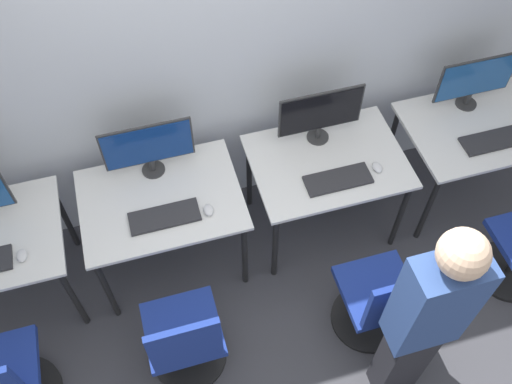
{
  "coord_description": "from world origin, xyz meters",
  "views": [
    {
      "loc": [
        -0.55,
        -1.76,
        3.62
      ],
      "look_at": [
        0.0,
        0.15,
        0.89
      ],
      "focal_mm": 40.0,
      "sensor_mm": 36.0,
      "label": 1
    }
  ],
  "objects_px": {
    "monitor_right": "(321,114)",
    "mouse_right": "(377,167)",
    "monitor_left": "(148,147)",
    "monitor_far_right": "(476,80)",
    "person_right": "(425,320)",
    "office_chair_right": "(379,302)",
    "keyboard_right": "(338,180)",
    "office_chair_left": "(186,342)",
    "mouse_far_left": "(22,255)",
    "mouse_left": "(209,210)",
    "keyboard_left": "(165,217)",
    "keyboard_far_right": "(492,141)"
  },
  "relations": [
    {
      "from": "monitor_right",
      "to": "mouse_right",
      "type": "height_order",
      "value": "monitor_right"
    },
    {
      "from": "monitor_left",
      "to": "mouse_right",
      "type": "height_order",
      "value": "monitor_left"
    },
    {
      "from": "mouse_left",
      "to": "office_chair_left",
      "type": "bearing_deg",
      "value": -116.63
    },
    {
      "from": "monitor_right",
      "to": "keyboard_right",
      "type": "xyz_separation_m",
      "value": [
        0.0,
        -0.38,
        -0.22
      ]
    },
    {
      "from": "keyboard_left",
      "to": "monitor_right",
      "type": "height_order",
      "value": "monitor_right"
    },
    {
      "from": "mouse_right",
      "to": "person_right",
      "type": "relative_size",
      "value": 0.05
    },
    {
      "from": "keyboard_right",
      "to": "mouse_right",
      "type": "distance_m",
      "value": 0.28
    },
    {
      "from": "monitor_left",
      "to": "person_right",
      "type": "distance_m",
      "value": 1.87
    },
    {
      "from": "monitor_right",
      "to": "keyboard_right",
      "type": "distance_m",
      "value": 0.44
    },
    {
      "from": "monitor_right",
      "to": "keyboard_far_right",
      "type": "xyz_separation_m",
      "value": [
        1.11,
        -0.36,
        -0.22
      ]
    },
    {
      "from": "office_chair_right",
      "to": "monitor_far_right",
      "type": "relative_size",
      "value": 1.61
    },
    {
      "from": "keyboard_right",
      "to": "person_right",
      "type": "xyz_separation_m",
      "value": [
        0.03,
        -1.08,
        0.19
      ]
    },
    {
      "from": "keyboard_left",
      "to": "monitor_far_right",
      "type": "bearing_deg",
      "value": 9.17
    },
    {
      "from": "monitor_right",
      "to": "mouse_right",
      "type": "bearing_deg",
      "value": -52.64
    },
    {
      "from": "mouse_right",
      "to": "keyboard_far_right",
      "type": "relative_size",
      "value": 0.21
    },
    {
      "from": "keyboard_right",
      "to": "monitor_left",
      "type": "bearing_deg",
      "value": 159.74
    },
    {
      "from": "mouse_far_left",
      "to": "keyboard_left",
      "type": "distance_m",
      "value": 0.84
    },
    {
      "from": "office_chair_left",
      "to": "person_right",
      "type": "xyz_separation_m",
      "value": [
        1.18,
        -0.45,
        0.56
      ]
    },
    {
      "from": "keyboard_right",
      "to": "mouse_left",
      "type": "bearing_deg",
      "value": -179.83
    },
    {
      "from": "keyboard_right",
      "to": "mouse_right",
      "type": "height_order",
      "value": "mouse_right"
    },
    {
      "from": "monitor_right",
      "to": "mouse_far_left",
      "type": "bearing_deg",
      "value": -168.59
    },
    {
      "from": "mouse_left",
      "to": "office_chair_right",
      "type": "distance_m",
      "value": 1.2
    },
    {
      "from": "mouse_right",
      "to": "keyboard_right",
      "type": "bearing_deg",
      "value": -176.05
    },
    {
      "from": "keyboard_right",
      "to": "person_right",
      "type": "height_order",
      "value": "person_right"
    },
    {
      "from": "mouse_left",
      "to": "person_right",
      "type": "height_order",
      "value": "person_right"
    },
    {
      "from": "monitor_left",
      "to": "keyboard_far_right",
      "type": "bearing_deg",
      "value": -9.96
    },
    {
      "from": "keyboard_left",
      "to": "office_chair_left",
      "type": "relative_size",
      "value": 0.47
    },
    {
      "from": "keyboard_left",
      "to": "office_chair_right",
      "type": "relative_size",
      "value": 0.47
    },
    {
      "from": "office_chair_left",
      "to": "person_right",
      "type": "height_order",
      "value": "person_right"
    },
    {
      "from": "keyboard_left",
      "to": "person_right",
      "type": "bearing_deg",
      "value": -44.14
    },
    {
      "from": "keyboard_left",
      "to": "office_chair_right",
      "type": "bearing_deg",
      "value": -32.54
    },
    {
      "from": "office_chair_left",
      "to": "mouse_right",
      "type": "distance_m",
      "value": 1.61
    },
    {
      "from": "monitor_right",
      "to": "office_chair_right",
      "type": "relative_size",
      "value": 0.62
    },
    {
      "from": "office_chair_left",
      "to": "mouse_far_left",
      "type": "bearing_deg",
      "value": 142.24
    },
    {
      "from": "person_right",
      "to": "monitor_right",
      "type": "bearing_deg",
      "value": 91.09
    },
    {
      "from": "mouse_left",
      "to": "person_right",
      "type": "distance_m",
      "value": 1.39
    },
    {
      "from": "office_chair_left",
      "to": "monitor_far_right",
      "type": "distance_m",
      "value": 2.55
    },
    {
      "from": "office_chair_right",
      "to": "person_right",
      "type": "bearing_deg",
      "value": -92.76
    },
    {
      "from": "keyboard_right",
      "to": "mouse_far_left",
      "type": "bearing_deg",
      "value": -179.63
    },
    {
      "from": "monitor_far_right",
      "to": "keyboard_far_right",
      "type": "bearing_deg",
      "value": -90.0
    },
    {
      "from": "office_chair_right",
      "to": "keyboard_far_right",
      "type": "height_order",
      "value": "office_chair_right"
    },
    {
      "from": "office_chair_right",
      "to": "office_chair_left",
      "type": "bearing_deg",
      "value": 176.06
    },
    {
      "from": "mouse_right",
      "to": "office_chair_right",
      "type": "height_order",
      "value": "office_chair_right"
    },
    {
      "from": "mouse_left",
      "to": "keyboard_far_right",
      "type": "bearing_deg",
      "value": 0.65
    },
    {
      "from": "monitor_left",
      "to": "person_right",
      "type": "xyz_separation_m",
      "value": [
        1.14,
        -1.48,
        -0.03
      ]
    },
    {
      "from": "monitor_left",
      "to": "monitor_far_right",
      "type": "relative_size",
      "value": 1.0
    },
    {
      "from": "monitor_right",
      "to": "person_right",
      "type": "distance_m",
      "value": 1.46
    },
    {
      "from": "mouse_far_left",
      "to": "keyboard_left",
      "type": "bearing_deg",
      "value": 2.72
    },
    {
      "from": "monitor_far_right",
      "to": "office_chair_left",
      "type": "bearing_deg",
      "value": -155.92
    },
    {
      "from": "monitor_far_right",
      "to": "keyboard_far_right",
      "type": "xyz_separation_m",
      "value": [
        0.0,
        -0.37,
        -0.22
      ]
    }
  ]
}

